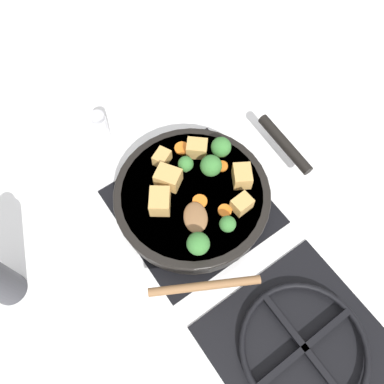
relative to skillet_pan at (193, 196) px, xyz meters
The scene contains 21 objects.
ground_plane 0.05m from the skillet_pan, ahead, with size 2.40×2.40×0.00m, color white.
front_burner_grate 0.04m from the skillet_pan, ahead, with size 0.31×0.31×0.03m.
rear_burner_grate 0.36m from the skillet_pan, 89.60° to the left, with size 0.31×0.31×0.03m.
skillet_pan is the anchor object (origin of this frame).
wooden_spoon 0.14m from the skillet_pan, 60.64° to the left, with size 0.20×0.22×0.02m.
tofu_cube_center_large 0.10m from the skillet_pan, 82.95° to the right, with size 0.04×0.03×0.03m, color tan.
tofu_cube_near_handle 0.07m from the skillet_pan, 57.65° to the right, with size 0.05×0.04×0.04m, color tan.
tofu_cube_east_chunk 0.08m from the skillet_pan, ahead, with size 0.05×0.04×0.04m, color tan.
tofu_cube_west_chunk 0.11m from the skillet_pan, 159.57° to the left, with size 0.05×0.04×0.04m, color tan.
tofu_cube_back_piece 0.10m from the skillet_pan, 130.14° to the right, with size 0.04×0.03×0.03m, color tan.
tofu_cube_front_piece 0.11m from the skillet_pan, 124.61° to the left, with size 0.04×0.03×0.03m, color tan.
broccoli_floret_near_spoon 0.08m from the skillet_pan, 164.74° to the right, with size 0.05×0.05×0.05m.
broccoli_floret_center_top 0.11m from the skillet_pan, 93.66° to the left, with size 0.03×0.03×0.04m.
broccoli_floret_east_rim 0.07m from the skillet_pan, 108.82° to the right, with size 0.03×0.03×0.04m.
broccoli_floret_west_rim 0.13m from the skillet_pan, 59.24° to the left, with size 0.04×0.04×0.05m.
broccoli_floret_north_edge 0.12m from the skillet_pan, 158.23° to the right, with size 0.04×0.04×0.05m.
carrot_slice_orange_thin 0.11m from the skillet_pan, 112.15° to the right, with size 0.03×0.03×0.01m, color orange.
carrot_slice_near_center 0.09m from the skillet_pan, behind, with size 0.03×0.03×0.01m, color orange.
carrot_slice_edge_slice 0.04m from the skillet_pan, 93.85° to the left, with size 0.03×0.03×0.01m, color orange.
carrot_slice_under_broccoli 0.08m from the skillet_pan, 110.10° to the left, with size 0.03×0.03×0.01m, color orange.
salt_shaker 0.29m from the skillet_pan, 75.65° to the right, with size 0.04×0.04×0.09m.
Camera 1 is at (0.20, 0.29, 0.76)m, focal length 35.00 mm.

